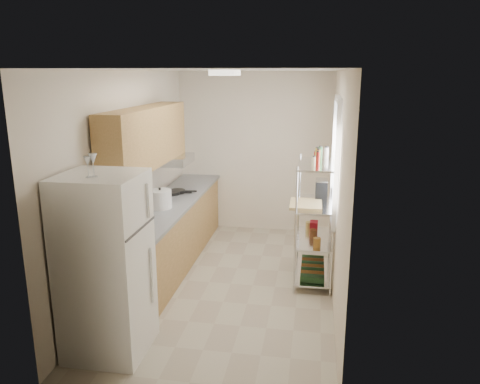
{
  "coord_description": "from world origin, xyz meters",
  "views": [
    {
      "loc": [
        0.99,
        -5.31,
        2.57
      ],
      "look_at": [
        0.08,
        0.25,
        1.13
      ],
      "focal_mm": 35.0,
      "sensor_mm": 36.0,
      "label": 1
    }
  ],
  "objects_px": {
    "rice_cooker": "(160,199)",
    "cutting_board": "(306,204)",
    "refrigerator": "(106,266)",
    "espresso_machine": "(321,190)",
    "frying_pan_large": "(171,193)"
  },
  "relations": [
    {
      "from": "cutting_board",
      "to": "espresso_machine",
      "type": "bearing_deg",
      "value": 59.32
    },
    {
      "from": "cutting_board",
      "to": "frying_pan_large",
      "type": "bearing_deg",
      "value": 160.86
    },
    {
      "from": "refrigerator",
      "to": "rice_cooker",
      "type": "xyz_separation_m",
      "value": [
        -0.07,
        1.75,
        0.16
      ]
    },
    {
      "from": "refrigerator",
      "to": "frying_pan_large",
      "type": "xyz_separation_m",
      "value": [
        -0.14,
        2.43,
        0.06
      ]
    },
    {
      "from": "refrigerator",
      "to": "rice_cooker",
      "type": "distance_m",
      "value": 1.75
    },
    {
      "from": "refrigerator",
      "to": "espresso_machine",
      "type": "height_order",
      "value": "refrigerator"
    },
    {
      "from": "cutting_board",
      "to": "rice_cooker",
      "type": "bearing_deg",
      "value": -179.3
    },
    {
      "from": "rice_cooker",
      "to": "refrigerator",
      "type": "bearing_deg",
      "value": -87.8
    },
    {
      "from": "refrigerator",
      "to": "frying_pan_large",
      "type": "height_order",
      "value": "refrigerator"
    },
    {
      "from": "rice_cooker",
      "to": "frying_pan_large",
      "type": "distance_m",
      "value": 0.69
    },
    {
      "from": "rice_cooker",
      "to": "cutting_board",
      "type": "xyz_separation_m",
      "value": [
        1.83,
        0.02,
        0.01
      ]
    },
    {
      "from": "espresso_machine",
      "to": "cutting_board",
      "type": "bearing_deg",
      "value": -120.54
    },
    {
      "from": "frying_pan_large",
      "to": "cutting_board",
      "type": "bearing_deg",
      "value": -28.37
    },
    {
      "from": "refrigerator",
      "to": "espresso_machine",
      "type": "relative_size",
      "value": 6.57
    },
    {
      "from": "refrigerator",
      "to": "frying_pan_large",
      "type": "bearing_deg",
      "value": 93.28
    }
  ]
}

